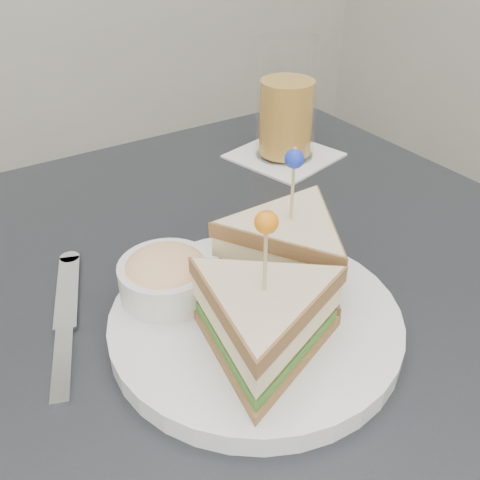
# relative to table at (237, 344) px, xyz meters

# --- Properties ---
(table) EXTENTS (0.80, 0.80, 0.75)m
(table) POSITION_rel_table_xyz_m (0.00, 0.00, 0.00)
(table) COLOR black
(table) RESTS_ON ground
(plate_meal) EXTENTS (0.31, 0.30, 0.15)m
(plate_meal) POSITION_rel_table_xyz_m (-0.01, -0.06, 0.12)
(plate_meal) COLOR silver
(plate_meal) RESTS_ON table
(cutlery_knife) EXTENTS (0.09, 0.20, 0.01)m
(cutlery_knife) POSITION_rel_table_xyz_m (-0.16, 0.04, 0.08)
(cutlery_knife) COLOR white
(cutlery_knife) RESTS_ON table
(drink_set) EXTENTS (0.16, 0.16, 0.17)m
(drink_set) POSITION_rel_table_xyz_m (0.23, 0.23, 0.15)
(drink_set) COLOR silver
(drink_set) RESTS_ON table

